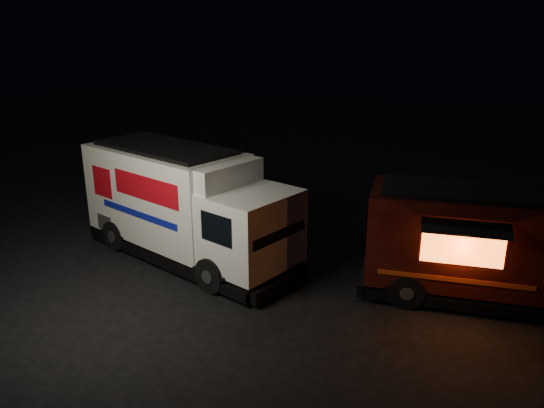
{
  "coord_description": "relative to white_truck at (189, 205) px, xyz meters",
  "views": [
    {
      "loc": [
        6.6,
        -12.12,
        6.83
      ],
      "look_at": [
        0.37,
        2.0,
        1.67
      ],
      "focal_mm": 35.0,
      "sensor_mm": 36.0,
      "label": 1
    }
  ],
  "objects": [
    {
      "name": "red_truck",
      "position": [
        8.45,
        0.89,
        -0.22
      ],
      "size": [
        6.67,
        3.28,
        2.98
      ],
      "primitive_type": null,
      "rotation": [
        0.0,
        0.0,
        0.15
      ],
      "color": "#3B130A",
      "rests_on": "ground"
    },
    {
      "name": "ground",
      "position": [
        1.83,
        -0.74,
        -1.71
      ],
      "size": [
        80.0,
        80.0,
        0.0
      ],
      "primitive_type": "plane",
      "color": "black",
      "rests_on": "ground"
    },
    {
      "name": "white_truck",
      "position": [
        0.0,
        0.0,
        0.0
      ],
      "size": [
        7.97,
        4.62,
        3.42
      ],
      "primitive_type": null,
      "rotation": [
        0.0,
        0.0,
        -0.29
      ],
      "color": "silver",
      "rests_on": "ground"
    }
  ]
}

